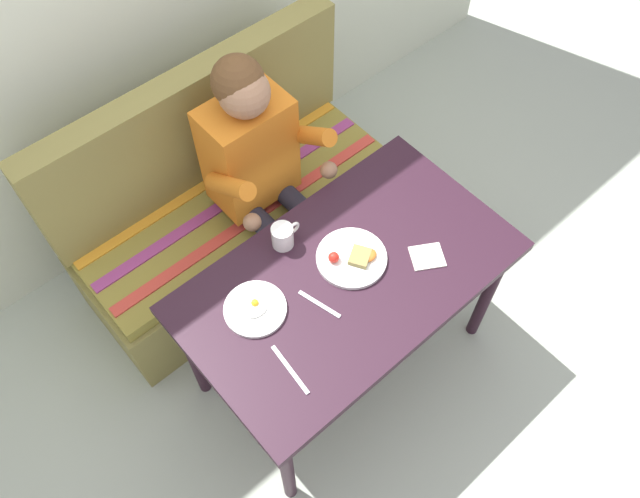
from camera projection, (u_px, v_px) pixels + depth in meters
The scene contains 10 objects.
ground_plane at pixel (342, 357), 2.86m from camera, with size 8.00×8.00×0.00m, color #A2AA9A.
table at pixel (347, 286), 2.32m from camera, with size 1.20×0.70×0.73m.
couch at pixel (231, 210), 2.90m from camera, with size 1.44×0.56×1.00m.
person at pixel (261, 165), 2.51m from camera, with size 0.45×0.61×1.21m.
plate_breakfast at pixel (352, 258), 2.27m from camera, with size 0.25×0.25×0.05m.
plate_eggs at pixel (255, 309), 2.17m from camera, with size 0.22×0.22×0.04m.
coffee_mug at pixel (283, 236), 2.28m from camera, with size 0.12×0.08×0.09m.
napkin at pixel (427, 257), 2.29m from camera, with size 0.12×0.10×0.01m, color white.
fork at pixel (319, 304), 2.18m from camera, with size 0.01×0.17×0.01m, color silver.
knife at pixel (290, 370), 2.06m from camera, with size 0.01×0.20×0.01m, color silver.
Camera 1 is at (-0.83, -0.80, 2.67)m, focal length 35.93 mm.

